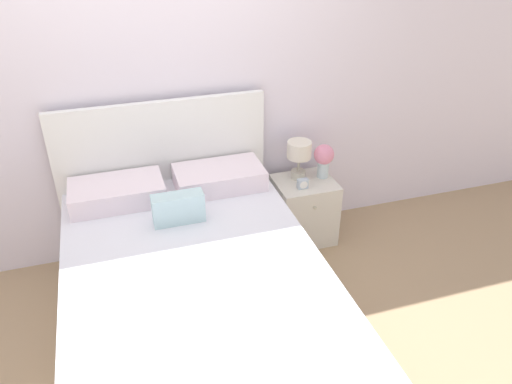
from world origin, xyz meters
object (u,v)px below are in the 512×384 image
at_px(bed, 195,296).
at_px(nightstand, 303,210).
at_px(alarm_clock, 303,184).
at_px(table_lamp, 299,154).
at_px(flower_vase, 324,158).

distance_m(bed, nightstand, 1.29).
bearing_deg(alarm_clock, table_lamp, 80.10).
xyz_separation_m(flower_vase, alarm_clock, (-0.22, -0.12, -0.12)).
bearing_deg(nightstand, flower_vase, 12.31).
relative_size(bed, nightstand, 4.24).
bearing_deg(flower_vase, nightstand, -167.69).
bearing_deg(table_lamp, alarm_clock, -99.90).
relative_size(bed, table_lamp, 7.18).
bearing_deg(alarm_clock, bed, -143.80).
distance_m(nightstand, flower_vase, 0.45).
xyz_separation_m(bed, flower_vase, (1.18, 0.83, 0.34)).
distance_m(bed, flower_vase, 1.48).
xyz_separation_m(table_lamp, alarm_clock, (-0.03, -0.16, -0.17)).
xyz_separation_m(table_lamp, flower_vase, (0.19, -0.04, -0.05)).
distance_m(flower_vase, alarm_clock, 0.28).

